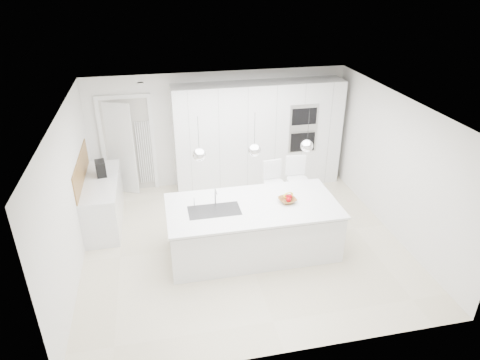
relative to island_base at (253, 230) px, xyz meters
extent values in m
plane|color=beige|center=(-0.10, 0.30, -0.43)|extent=(5.50, 5.50, 0.00)
plane|color=white|center=(-0.10, 2.80, 0.82)|extent=(5.50, 0.00, 5.50)
plane|color=white|center=(-2.85, 0.30, 0.82)|extent=(0.00, 5.00, 5.00)
plane|color=white|center=(-0.10, 0.30, 2.07)|extent=(5.50, 5.50, 0.00)
cube|color=white|center=(0.70, 2.50, 0.72)|extent=(3.60, 0.60, 2.30)
cube|color=white|center=(-2.30, 2.72, 0.57)|extent=(0.76, 0.38, 2.00)
cube|color=white|center=(-2.55, 1.50, 0.00)|extent=(0.60, 1.80, 0.86)
cube|color=white|center=(-2.55, 1.50, 0.45)|extent=(0.62, 1.82, 0.04)
cube|color=olive|center=(-2.84, 1.50, 0.72)|extent=(0.02, 1.80, 0.50)
cube|color=white|center=(0.00, 0.00, 0.00)|extent=(2.80, 1.20, 0.86)
cube|color=white|center=(0.00, 0.05, 0.45)|extent=(2.84, 1.40, 0.04)
cylinder|color=white|center=(-0.60, 0.20, 0.62)|extent=(0.02, 0.02, 0.30)
sphere|color=white|center=(-0.85, 0.00, 1.47)|extent=(0.20, 0.20, 0.20)
sphere|color=white|center=(0.00, 0.00, 1.47)|extent=(0.20, 0.20, 0.20)
sphere|color=white|center=(0.85, 0.00, 1.47)|extent=(0.20, 0.20, 0.20)
imported|color=olive|center=(0.59, 0.03, 0.51)|extent=(0.34, 0.34, 0.07)
cube|color=black|center=(-2.53, 1.71, 0.62)|extent=(0.22, 0.30, 0.29)
sphere|color=#A60209|center=(0.59, -0.03, 0.54)|extent=(0.09, 0.09, 0.09)
sphere|color=#A60209|center=(0.64, 0.07, 0.54)|extent=(0.08, 0.08, 0.08)
sphere|color=#A60209|center=(0.59, 0.06, 0.54)|extent=(0.08, 0.08, 0.08)
sphere|color=#A60209|center=(0.63, 0.06, 0.54)|extent=(0.09, 0.09, 0.09)
torus|color=gold|center=(0.61, 0.06, 0.58)|extent=(0.22, 0.16, 0.20)
camera|label=1|loc=(-1.46, -5.88, 4.03)|focal=32.00mm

